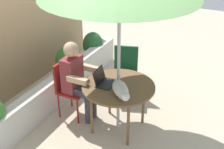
{
  "coord_description": "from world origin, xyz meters",
  "views": [
    {
      "loc": [
        -3.27,
        -1.52,
        2.85
      ],
      "look_at": [
        0.0,
        0.1,
        0.88
      ],
      "focal_mm": 48.22,
      "sensor_mm": 36.0,
      "label": 1
    }
  ],
  "objects_px": {
    "cat": "(121,90)",
    "potted_plant_corner": "(93,49)",
    "chair_empty": "(125,69)",
    "person_seated": "(76,77)",
    "laptop": "(103,80)",
    "chair_occupied": "(68,84)",
    "potted_plant_by_chair": "(69,64)",
    "patio_table": "(118,89)"
  },
  "relations": [
    {
      "from": "chair_occupied",
      "to": "chair_empty",
      "type": "relative_size",
      "value": 1.0
    },
    {
      "from": "chair_occupied",
      "to": "potted_plant_corner",
      "type": "height_order",
      "value": "chair_occupied"
    },
    {
      "from": "potted_plant_by_chair",
      "to": "chair_occupied",
      "type": "bearing_deg",
      "value": -146.73
    },
    {
      "from": "patio_table",
      "to": "potted_plant_corner",
      "type": "relative_size",
      "value": 1.39
    },
    {
      "from": "potted_plant_corner",
      "to": "patio_table",
      "type": "bearing_deg",
      "value": -140.71
    },
    {
      "from": "person_seated",
      "to": "potted_plant_corner",
      "type": "distance_m",
      "value": 1.82
    },
    {
      "from": "patio_table",
      "to": "cat",
      "type": "relative_size",
      "value": 1.91
    },
    {
      "from": "cat",
      "to": "potted_plant_by_chair",
      "type": "distance_m",
      "value": 1.77
    },
    {
      "from": "person_seated",
      "to": "cat",
      "type": "xyz_separation_m",
      "value": [
        -0.22,
        -0.83,
        0.11
      ]
    },
    {
      "from": "chair_empty",
      "to": "person_seated",
      "type": "distance_m",
      "value": 0.97
    },
    {
      "from": "cat",
      "to": "chair_empty",
      "type": "bearing_deg",
      "value": 21.0
    },
    {
      "from": "cat",
      "to": "potted_plant_corner",
      "type": "relative_size",
      "value": 0.73
    },
    {
      "from": "cat",
      "to": "potted_plant_corner",
      "type": "bearing_deg",
      "value": 38.53
    },
    {
      "from": "chair_occupied",
      "to": "person_seated",
      "type": "relative_size",
      "value": 0.73
    },
    {
      "from": "patio_table",
      "to": "chair_occupied",
      "type": "bearing_deg",
      "value": 90.0
    },
    {
      "from": "person_seated",
      "to": "laptop",
      "type": "height_order",
      "value": "person_seated"
    },
    {
      "from": "person_seated",
      "to": "potted_plant_corner",
      "type": "bearing_deg",
      "value": 21.99
    },
    {
      "from": "cat",
      "to": "potted_plant_by_chair",
      "type": "relative_size",
      "value": 0.68
    },
    {
      "from": "potted_plant_by_chair",
      "to": "potted_plant_corner",
      "type": "height_order",
      "value": "potted_plant_by_chair"
    },
    {
      "from": "chair_empty",
      "to": "potted_plant_corner",
      "type": "relative_size",
      "value": 1.23
    },
    {
      "from": "chair_occupied",
      "to": "potted_plant_by_chair",
      "type": "distance_m",
      "value": 0.86
    },
    {
      "from": "person_seated",
      "to": "potted_plant_corner",
      "type": "height_order",
      "value": "person_seated"
    },
    {
      "from": "patio_table",
      "to": "chair_empty",
      "type": "bearing_deg",
      "value": 17.85
    },
    {
      "from": "chair_empty",
      "to": "potted_plant_by_chair",
      "type": "distance_m",
      "value": 1.05
    },
    {
      "from": "chair_empty",
      "to": "chair_occupied",
      "type": "bearing_deg",
      "value": 146.87
    },
    {
      "from": "chair_occupied",
      "to": "cat",
      "type": "height_order",
      "value": "cat"
    },
    {
      "from": "potted_plant_by_chair",
      "to": "laptop",
      "type": "bearing_deg",
      "value": -124.86
    },
    {
      "from": "laptop",
      "to": "chair_occupied",
      "type": "bearing_deg",
      "value": 85.88
    },
    {
      "from": "person_seated",
      "to": "laptop",
      "type": "bearing_deg",
      "value": -95.52
    },
    {
      "from": "chair_occupied",
      "to": "chair_empty",
      "type": "height_order",
      "value": "same"
    },
    {
      "from": "chair_empty",
      "to": "person_seated",
      "type": "bearing_deg",
      "value": 154.8
    },
    {
      "from": "chair_empty",
      "to": "cat",
      "type": "xyz_separation_m",
      "value": [
        -1.09,
        -0.42,
        0.28
      ]
    },
    {
      "from": "laptop",
      "to": "potted_plant_by_chair",
      "type": "xyz_separation_m",
      "value": [
        0.76,
        1.09,
        -0.33
      ]
    },
    {
      "from": "chair_empty",
      "to": "person_seated",
      "type": "relative_size",
      "value": 0.73
    },
    {
      "from": "patio_table",
      "to": "cat",
      "type": "height_order",
      "value": "cat"
    },
    {
      "from": "person_seated",
      "to": "potted_plant_corner",
      "type": "xyz_separation_m",
      "value": [
        1.66,
        0.67,
        -0.32
      ]
    },
    {
      "from": "patio_table",
      "to": "chair_empty",
      "type": "distance_m",
      "value": 0.92
    },
    {
      "from": "laptop",
      "to": "potted_plant_corner",
      "type": "relative_size",
      "value": 0.43
    },
    {
      "from": "cat",
      "to": "potted_plant_by_chair",
      "type": "bearing_deg",
      "value": 57.25
    },
    {
      "from": "laptop",
      "to": "potted_plant_by_chair",
      "type": "distance_m",
      "value": 1.37
    },
    {
      "from": "chair_empty",
      "to": "laptop",
      "type": "relative_size",
      "value": 2.83
    },
    {
      "from": "chair_occupied",
      "to": "potted_plant_by_chair",
      "type": "height_order",
      "value": "chair_occupied"
    }
  ]
}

